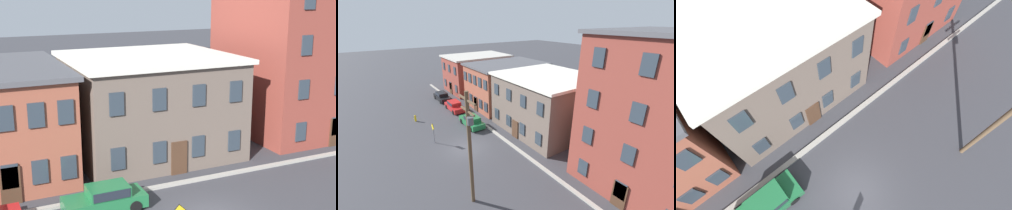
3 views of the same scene
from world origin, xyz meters
TOP-DOWN VIEW (x-y plane):
  - ground_plane at (0.00, 0.00)m, footprint 200.00×200.00m
  - kerb_strip at (0.00, 4.50)m, footprint 56.00×0.36m
  - apartment_corner at (-19.60, 11.69)m, footprint 8.66×11.90m
  - apartment_midblock at (-9.23, 11.73)m, footprint 8.61×11.98m
  - apartment_far at (1.11, 10.97)m, footprint 11.44×10.46m
  - apartment_annex at (14.27, 11.16)m, footprint 10.58×10.84m
  - car_black at (-16.93, 3.27)m, footprint 4.40×1.92m
  - car_red at (-11.33, 3.30)m, footprint 4.40×1.92m
  - car_green at (-4.72, 3.05)m, footprint 4.40×1.92m
  - caution_sign at (-3.10, -2.57)m, footprint 0.94×0.08m
  - utility_pole at (7.54, -2.88)m, footprint 2.40×0.44m
  - fire_hydrant at (-10.48, -2.91)m, footprint 0.24×0.34m

SIDE VIEW (x-z plane):
  - ground_plane at x=0.00m, z-range 0.00..0.00m
  - kerb_strip at x=0.00m, z-range 0.00..0.16m
  - fire_hydrant at x=-10.48m, z-range 0.00..0.96m
  - car_black at x=-16.93m, z-range 0.03..1.46m
  - car_red at x=-11.33m, z-range 0.03..1.46m
  - car_green at x=-4.72m, z-range 0.03..1.46m
  - caution_sign at x=-3.10m, z-range 0.42..2.97m
  - apartment_midblock at x=-9.23m, z-range 0.01..6.91m
  - apartment_corner at x=-19.60m, z-range 0.01..6.92m
  - apartment_far at x=1.11m, z-range 0.01..7.10m
  - utility_pole at x=7.54m, z-range 0.57..9.69m
  - apartment_annex at x=14.27m, z-range 0.01..12.82m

